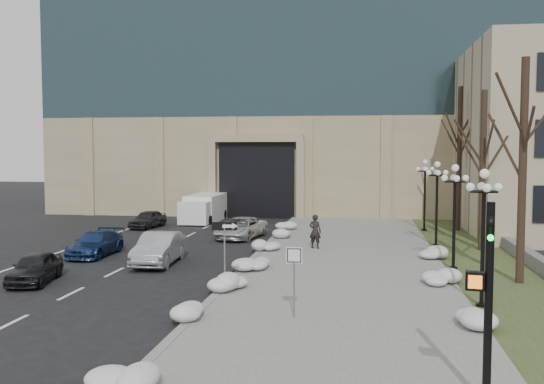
{
  "coord_description": "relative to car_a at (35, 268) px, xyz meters",
  "views": [
    {
      "loc": [
        4.28,
        -15.01,
        5.4
      ],
      "look_at": [
        0.25,
        11.79,
        3.5
      ],
      "focal_mm": 40.0,
      "sensor_mm": 36.0,
      "label": 1
    }
  ],
  "objects": [
    {
      "name": "lamppost_a",
      "position": [
        17.16,
        -1.59,
        2.46
      ],
      "size": [
        1.18,
        1.18,
        4.76
      ],
      "color": "black",
      "rests_on": "ground"
    },
    {
      "name": "car_c",
      "position": [
        -0.31,
        6.29,
        0.0
      ],
      "size": [
        1.75,
        4.25,
        1.23
      ],
      "primitive_type": "imported",
      "rotation": [
        0.0,
        0.0,
        -0.01
      ],
      "color": "navy",
      "rests_on": "ground"
    },
    {
      "name": "keep_sign",
      "position": [
        11.05,
        -4.0,
        1.12
      ],
      "size": [
        0.51,
        0.08,
        2.36
      ],
      "rotation": [
        0.0,
        0.0,
        0.05
      ],
      "color": "slate",
      "rests_on": "ground"
    },
    {
      "name": "ground",
      "position": [
        8.86,
        -7.59,
        -0.61
      ],
      "size": [
        160.0,
        160.0,
        0.0
      ],
      "primitive_type": "plane",
      "color": "black",
      "rests_on": "ground"
    },
    {
      "name": "snow_clump_f",
      "position": [
        8.02,
        13.29,
        -0.31
      ],
      "size": [
        1.1,
        1.6,
        0.36
      ],
      "primitive_type": "ellipsoid",
      "color": "white",
      "rests_on": "sidewalk"
    },
    {
      "name": "traffic_signal",
      "position": [
        15.67,
        -9.93,
        1.54
      ],
      "size": [
        0.74,
        0.99,
        4.35
      ],
      "rotation": [
        0.0,
        0.0,
        -0.15
      ],
      "color": "black",
      "rests_on": "ground"
    },
    {
      "name": "snow_clump_j",
      "position": [
        16.65,
        7.67,
        -0.31
      ],
      "size": [
        1.1,
        1.6,
        0.36
      ],
      "primitive_type": "ellipsoid",
      "color": "white",
      "rests_on": "sidewalk"
    },
    {
      "name": "lamppost_c",
      "position": [
        17.16,
        11.41,
        2.46
      ],
      "size": [
        1.18,
        1.18,
        4.76
      ],
      "color": "black",
      "rests_on": "ground"
    },
    {
      "name": "pedestrian",
      "position": [
        10.65,
        9.55,
        0.42
      ],
      "size": [
        0.77,
        0.61,
        1.84
      ],
      "primitive_type": "imported",
      "rotation": [
        0.0,
        0.0,
        2.85
      ],
      "color": "black",
      "rests_on": "sidewalk"
    },
    {
      "name": "tree_near",
      "position": [
        19.36,
        2.41,
        5.21
      ],
      "size": [
        3.2,
        3.2,
        9.0
      ],
      "color": "black",
      "rests_on": "ground"
    },
    {
      "name": "car_a",
      "position": [
        0.0,
        0.0,
        0.0
      ],
      "size": [
        2.09,
        3.81,
        1.23
      ],
      "primitive_type": "imported",
      "rotation": [
        0.0,
        0.0,
        0.18
      ],
      "color": "black",
      "rests_on": "ground"
    },
    {
      "name": "lamppost_d",
      "position": [
        17.16,
        17.91,
        2.46
      ],
      "size": [
        1.18,
        1.18,
        4.76
      ],
      "color": "black",
      "rests_on": "ground"
    },
    {
      "name": "lamppost_b",
      "position": [
        17.16,
        4.91,
        2.46
      ],
      "size": [
        1.18,
        1.18,
        4.76
      ],
      "color": "black",
      "rests_on": "ground"
    },
    {
      "name": "curb",
      "position": [
        7.86,
        6.41,
        -0.54
      ],
      "size": [
        0.3,
        40.0,
        0.14
      ],
      "primitive_type": "cube",
      "color": "gray",
      "rests_on": "ground"
    },
    {
      "name": "snow_clump_d",
      "position": [
        8.41,
        3.61,
        -0.31
      ],
      "size": [
        1.1,
        1.6,
        0.36
      ],
      "primitive_type": "ellipsoid",
      "color": "white",
      "rests_on": "sidewalk"
    },
    {
      "name": "grass_strip",
      "position": [
        18.86,
        6.41,
        -0.56
      ],
      "size": [
        4.0,
        40.0,
        0.1
      ],
      "primitive_type": "cube",
      "color": "#364723",
      "rests_on": "ground"
    },
    {
      "name": "tree_far",
      "position": [
        19.36,
        18.41,
        5.54
      ],
      "size": [
        3.2,
        3.2,
        9.5
      ],
      "color": "black",
      "rests_on": "ground"
    },
    {
      "name": "snow_clump_h",
      "position": [
        16.68,
        -4.08,
        -0.31
      ],
      "size": [
        1.1,
        1.6,
        0.36
      ],
      "primitive_type": "ellipsoid",
      "color": "white",
      "rests_on": "sidewalk"
    },
    {
      "name": "car_d",
      "position": [
        5.82,
        13.36,
        0.03
      ],
      "size": [
        2.92,
        4.92,
        1.28
      ],
      "primitive_type": "imported",
      "rotation": [
        0.0,
        0.0,
        -0.18
      ],
      "color": "silver",
      "rests_on": "ground"
    },
    {
      "name": "tree_mid",
      "position": [
        19.36,
        10.41,
        4.89
      ],
      "size": [
        3.2,
        3.2,
        8.5
      ],
      "color": "black",
      "rests_on": "ground"
    },
    {
      "name": "stone_wall",
      "position": [
        20.86,
        8.41,
        -0.26
      ],
      "size": [
        0.5,
        30.0,
        0.7
      ],
      "primitive_type": "cube",
      "color": "slate",
      "rests_on": "ground"
    },
    {
      "name": "snow_clump_c",
      "position": [
        8.26,
        -0.5,
        -0.31
      ],
      "size": [
        1.1,
        1.6,
        0.36
      ],
      "primitive_type": "ellipsoid",
      "color": "white",
      "rests_on": "sidewalk"
    },
    {
      "name": "one_way_sign",
      "position": [
        8.12,
        -0.27,
        1.58
      ],
      "size": [
        1.0,
        0.31,
        2.66
      ],
      "rotation": [
        0.0,
        0.0,
        0.2
      ],
      "color": "slate",
      "rests_on": "ground"
    },
    {
      "name": "car_e",
      "position": [
        -1.55,
        17.26,
        -0.0
      ],
      "size": [
        1.9,
        3.74,
        1.22
      ],
      "primitive_type": "imported",
      "rotation": [
        0.0,
        0.0,
        -0.13
      ],
      "color": "#2E2D32",
      "rests_on": "ground"
    },
    {
      "name": "office_tower",
      "position": [
        6.86,
        36.0,
        17.88
      ],
      "size": [
        40.0,
        24.7,
        36.0
      ],
      "color": "tan",
      "rests_on": "ground"
    },
    {
      "name": "sidewalk",
      "position": [
        12.36,
        6.41,
        -0.55
      ],
      "size": [
        9.0,
        40.0,
        0.12
      ],
      "primitive_type": "cube",
      "color": "gray",
      "rests_on": "ground"
    },
    {
      "name": "snow_clump_a",
      "position": [
        8.04,
        -9.79,
        -0.31
      ],
      "size": [
        1.1,
        1.6,
        0.36
      ],
      "primitive_type": "ellipsoid",
      "color": "white",
      "rests_on": "sidewalk"
    },
    {
      "name": "box_truck",
      "position": [
        1.34,
        21.5,
        0.36
      ],
      "size": [
        2.36,
        6.36,
        2.0
      ],
      "rotation": [
        0.0,
        0.0,
        -0.02
      ],
      "color": "white",
      "rests_on": "ground"
    },
    {
      "name": "car_b",
      "position": [
        3.66,
        4.55,
        0.13
      ],
      "size": [
        1.81,
        4.59,
        1.49
      ],
      "primitive_type": "imported",
      "rotation": [
        0.0,
        0.0,
        0.05
      ],
      "color": "#B0B3B8",
      "rests_on": "ground"
    },
    {
      "name": "snow_clump_e",
      "position": [
        8.13,
        8.73,
        -0.31
      ],
      "size": [
        1.1,
        1.6,
        0.36
      ],
      "primitive_type": "ellipsoid",
      "color": "white",
      "rests_on": "sidewalk"
    },
    {
      "name": "snow_clump_i",
      "position": [
        16.32,
        1.52,
        -0.31
      ],
      "size": [
        1.1,
        1.6,
        0.36
      ],
      "primitive_type": "ellipsoid",
      "color": "white",
      "rests_on": "sidewalk"
    },
    {
      "name": "snow_clump_b",
      "position": [
        8.11,
        -4.53,
        -0.31
      ],
      "size": [
        1.1,
        1.6,
        0.36
      ],
      "primitive_type": "ellipsoid",
      "color": "white",
      "rests_on": "sidewalk"
    },
    {
      "name": "snow_clump_g",
      "position": [
        8.02,
        16.88,
        -0.31
      ],
      "size": [
        1.1,
        1.6,
        0.36
      ],
      "primitive_type": "ellipsoid",
      "color": "white",
      "rests_on": "sidewalk"
    }
  ]
}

